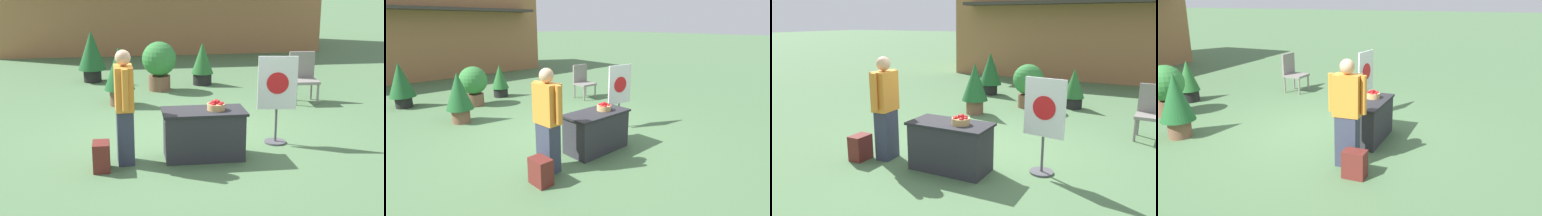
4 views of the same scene
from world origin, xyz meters
TOP-DOWN VIEW (x-y plane):
  - ground_plane at (0.00, 0.00)m, footprint 120.00×120.00m
  - display_table at (-0.01, -0.94)m, footprint 1.26×0.64m
  - apple_basket at (0.18, -0.96)m, footprint 0.27×0.27m
  - person_visitor at (-1.20, -1.01)m, footprint 0.28×0.61m
  - backpack at (-1.55, -1.27)m, footprint 0.24×0.34m
  - poster_board at (1.28, -0.42)m, footprint 0.64×0.36m
  - patio_chair at (2.66, 2.22)m, footprint 0.58×0.58m
  - potted_plant_far_right at (0.77, 4.15)m, footprint 0.54×0.54m
  - potted_plant_near_left at (-0.32, 3.69)m, footprint 0.80×0.80m
  - potted_plant_near_right at (-1.25, 2.42)m, footprint 0.64×0.64m

SIDE VIEW (x-z plane):
  - ground_plane at x=0.00m, z-range 0.00..0.00m
  - backpack at x=-1.55m, z-range 0.00..0.42m
  - display_table at x=-0.01m, z-range 0.00..0.76m
  - potted_plant_far_right at x=0.77m, z-range 0.03..1.08m
  - patio_chair at x=2.66m, z-range 0.05..1.11m
  - potted_plant_near_left at x=-0.32m, z-range 0.09..1.23m
  - potted_plant_near_right at x=-1.25m, z-range 0.08..1.32m
  - poster_board at x=1.28m, z-range 0.09..1.54m
  - apple_basket at x=0.18m, z-range 0.74..0.90m
  - person_visitor at x=-1.20m, z-range 0.02..1.72m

